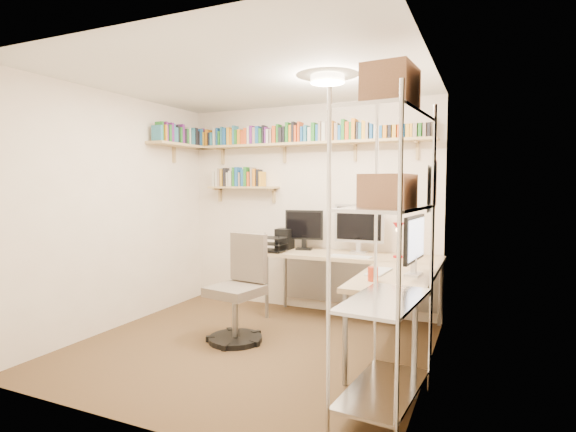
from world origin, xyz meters
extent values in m
plane|color=#4B3620|center=(0.00, 0.00, 0.00)|extent=(3.20, 3.20, 0.00)
cube|color=beige|center=(0.00, 1.50, 1.25)|extent=(3.20, 0.04, 2.50)
cube|color=beige|center=(-1.60, 0.00, 1.25)|extent=(0.04, 3.00, 2.50)
cube|color=beige|center=(1.60, 0.00, 1.25)|extent=(0.04, 3.00, 2.50)
cube|color=beige|center=(0.00, -1.50, 1.25)|extent=(3.20, 0.04, 2.50)
cube|color=white|center=(0.00, 0.00, 2.50)|extent=(3.20, 3.00, 0.04)
cube|color=white|center=(1.59, 0.55, 1.55)|extent=(0.01, 0.30, 0.42)
cube|color=silver|center=(1.59, 0.15, 1.50)|extent=(0.01, 0.28, 0.38)
cylinder|color=#FFEAC6|center=(0.70, 0.20, 2.46)|extent=(0.30, 0.30, 0.06)
cube|color=tan|center=(0.00, 1.38, 2.02)|extent=(3.05, 0.25, 0.03)
cube|color=tan|center=(-1.48, 0.95, 2.02)|extent=(0.25, 1.00, 0.03)
cube|color=tan|center=(-0.85, 1.40, 1.50)|extent=(0.95, 0.20, 0.02)
cube|color=tan|center=(-1.20, 1.44, 1.95)|extent=(0.03, 0.20, 0.20)
cube|color=tan|center=(-0.30, 1.44, 1.95)|extent=(0.03, 0.20, 0.20)
cube|color=tan|center=(0.60, 1.44, 1.95)|extent=(0.03, 0.20, 0.20)
cube|color=tan|center=(1.30, 1.44, 1.95)|extent=(0.03, 0.20, 0.20)
cube|color=teal|center=(-1.47, 1.38, 2.12)|extent=(0.03, 0.13, 0.17)
cube|color=gold|center=(-1.43, 1.38, 2.13)|extent=(0.02, 0.14, 0.19)
cube|color=gold|center=(-1.40, 1.38, 2.13)|extent=(0.03, 0.12, 0.18)
cube|color=orange|center=(-1.35, 1.38, 2.14)|extent=(0.03, 0.12, 0.22)
cube|color=black|center=(-1.31, 1.38, 2.12)|extent=(0.03, 0.14, 0.17)
cube|color=teal|center=(-1.27, 1.38, 2.12)|extent=(0.03, 0.15, 0.17)
cube|color=beige|center=(-1.23, 1.38, 2.15)|extent=(0.03, 0.12, 0.23)
cube|color=#1E579B|center=(-1.19, 1.38, 2.15)|extent=(0.03, 0.11, 0.23)
cube|color=#246E25|center=(-1.16, 1.38, 2.13)|extent=(0.03, 0.13, 0.18)
cube|color=teal|center=(-1.12, 1.38, 2.15)|extent=(0.03, 0.13, 0.24)
cube|color=#1E579B|center=(-1.07, 1.38, 2.14)|extent=(0.04, 0.14, 0.22)
cube|color=gold|center=(-1.02, 1.38, 2.15)|extent=(0.04, 0.13, 0.23)
cube|color=orange|center=(-0.98, 1.38, 2.14)|extent=(0.03, 0.11, 0.21)
cube|color=teal|center=(-0.94, 1.38, 2.16)|extent=(0.03, 0.13, 0.25)
cube|color=#246E25|center=(-0.91, 1.38, 2.13)|extent=(0.04, 0.12, 0.19)
cube|color=orange|center=(-0.87, 1.38, 2.13)|extent=(0.04, 0.12, 0.19)
cube|color=#CF4A1B|center=(-0.82, 1.38, 2.12)|extent=(0.04, 0.11, 0.18)
cube|color=#CF4A1B|center=(-0.77, 1.38, 2.14)|extent=(0.04, 0.14, 0.21)
cube|color=beige|center=(-0.73, 1.38, 2.15)|extent=(0.03, 0.15, 0.22)
cube|color=#651F76|center=(-0.69, 1.38, 2.15)|extent=(0.03, 0.12, 0.23)
cube|color=gray|center=(-0.65, 1.38, 2.14)|extent=(0.04, 0.12, 0.21)
cube|color=#1E579B|center=(-0.61, 1.38, 2.15)|extent=(0.04, 0.12, 0.22)
cube|color=#246E25|center=(-0.56, 1.38, 2.13)|extent=(0.03, 0.15, 0.19)
cube|color=black|center=(-0.53, 1.38, 2.15)|extent=(0.02, 0.12, 0.23)
cube|color=#651F76|center=(-0.49, 1.38, 2.14)|extent=(0.02, 0.14, 0.20)
cube|color=beige|center=(-0.46, 1.38, 2.12)|extent=(0.03, 0.15, 0.18)
cube|color=gray|center=(-0.42, 1.38, 2.12)|extent=(0.02, 0.15, 0.18)
cube|color=#CF4A1B|center=(-0.37, 1.38, 2.14)|extent=(0.04, 0.14, 0.21)
cube|color=#246E25|center=(-0.33, 1.38, 2.15)|extent=(0.03, 0.12, 0.23)
cube|color=black|center=(-0.29, 1.38, 2.13)|extent=(0.04, 0.15, 0.19)
cube|color=black|center=(-0.24, 1.38, 2.13)|extent=(0.03, 0.12, 0.20)
cube|color=#246E25|center=(-0.20, 1.38, 2.16)|extent=(0.03, 0.14, 0.24)
cube|color=orange|center=(-0.16, 1.38, 2.14)|extent=(0.03, 0.12, 0.21)
cube|color=black|center=(-0.12, 1.38, 2.16)|extent=(0.03, 0.13, 0.25)
cube|color=#CF4A1B|center=(-0.09, 1.38, 2.14)|extent=(0.03, 0.14, 0.20)
cube|color=#CF4A1B|center=(-0.05, 1.38, 2.16)|extent=(0.03, 0.14, 0.24)
cube|color=#1E579B|center=(-0.01, 1.38, 2.13)|extent=(0.03, 0.12, 0.19)
cube|color=teal|center=(0.04, 1.38, 2.13)|extent=(0.04, 0.14, 0.20)
cube|color=beige|center=(0.09, 1.38, 2.12)|extent=(0.04, 0.11, 0.17)
cube|color=#246E25|center=(0.13, 1.38, 2.15)|extent=(0.04, 0.14, 0.22)
cube|color=#1E579B|center=(0.18, 1.38, 2.13)|extent=(0.03, 0.11, 0.20)
cube|color=gray|center=(0.22, 1.38, 2.15)|extent=(0.03, 0.13, 0.23)
cube|color=beige|center=(0.27, 1.38, 2.15)|extent=(0.04, 0.14, 0.22)
cube|color=gray|center=(0.31, 1.38, 2.15)|extent=(0.04, 0.14, 0.22)
cube|color=orange|center=(0.36, 1.38, 2.15)|extent=(0.04, 0.14, 0.23)
cube|color=gray|center=(0.41, 1.38, 2.14)|extent=(0.04, 0.11, 0.20)
cube|color=#1E579B|center=(0.46, 1.38, 2.12)|extent=(0.03, 0.13, 0.17)
cube|color=#246E25|center=(0.50, 1.38, 2.15)|extent=(0.04, 0.14, 0.24)
cube|color=#CF4A1B|center=(0.54, 1.38, 2.14)|extent=(0.04, 0.12, 0.21)
cube|color=#246E25|center=(0.58, 1.38, 2.14)|extent=(0.03, 0.11, 0.21)
cube|color=orange|center=(0.62, 1.38, 2.16)|extent=(0.04, 0.15, 0.24)
cube|color=black|center=(0.66, 1.38, 2.14)|extent=(0.02, 0.15, 0.20)
cube|color=teal|center=(0.69, 1.38, 2.13)|extent=(0.03, 0.13, 0.19)
cube|color=gold|center=(0.74, 1.38, 2.15)|extent=(0.04, 0.12, 0.22)
cube|color=gray|center=(0.77, 1.38, 2.13)|extent=(0.03, 0.15, 0.20)
cube|color=#1E579B|center=(0.82, 1.38, 2.14)|extent=(0.03, 0.12, 0.20)
cube|color=beige|center=(0.87, 1.38, 2.15)|extent=(0.03, 0.13, 0.23)
cube|color=#1E579B|center=(0.92, 1.38, 2.15)|extent=(0.04, 0.14, 0.24)
cube|color=orange|center=(0.97, 1.38, 2.14)|extent=(0.04, 0.15, 0.22)
cube|color=black|center=(1.02, 1.38, 2.13)|extent=(0.04, 0.12, 0.20)
cube|color=gold|center=(1.07, 1.38, 2.14)|extent=(0.04, 0.12, 0.20)
cube|color=#CF4A1B|center=(1.12, 1.38, 2.13)|extent=(0.04, 0.12, 0.19)
cube|color=#1E579B|center=(1.17, 1.38, 2.15)|extent=(0.03, 0.14, 0.23)
cube|color=gold|center=(1.21, 1.38, 2.16)|extent=(0.04, 0.13, 0.24)
cube|color=gold|center=(1.25, 1.38, 2.13)|extent=(0.02, 0.12, 0.18)
cube|color=gray|center=(1.29, 1.38, 2.15)|extent=(0.04, 0.12, 0.23)
cube|color=#246E25|center=(1.34, 1.38, 2.16)|extent=(0.03, 0.12, 0.24)
cube|color=gray|center=(1.39, 1.38, 2.15)|extent=(0.03, 0.13, 0.23)
cube|color=black|center=(1.43, 1.38, 2.12)|extent=(0.03, 0.12, 0.18)
cube|color=teal|center=(-1.48, 0.52, 2.13)|extent=(0.14, 0.04, 0.18)
cube|color=#246E25|center=(-1.48, 0.56, 2.15)|extent=(0.11, 0.02, 0.23)
cube|color=orange|center=(-1.48, 0.60, 2.13)|extent=(0.15, 0.03, 0.19)
cube|color=#651F76|center=(-1.48, 0.64, 2.15)|extent=(0.11, 0.03, 0.24)
cube|color=#246E25|center=(-1.48, 0.68, 2.14)|extent=(0.13, 0.04, 0.20)
cube|color=#651F76|center=(-1.48, 0.73, 2.15)|extent=(0.12, 0.04, 0.23)
cube|color=teal|center=(-1.48, 0.77, 2.15)|extent=(0.12, 0.02, 0.22)
cube|color=teal|center=(-1.48, 0.81, 2.13)|extent=(0.12, 0.04, 0.19)
cube|color=black|center=(-1.48, 0.85, 2.14)|extent=(0.11, 0.03, 0.22)
cube|color=#246E25|center=(-1.48, 0.88, 2.13)|extent=(0.14, 0.03, 0.20)
cube|color=#651F76|center=(-1.48, 0.93, 2.15)|extent=(0.13, 0.04, 0.24)
cube|color=black|center=(-1.48, 0.97, 2.13)|extent=(0.14, 0.04, 0.19)
cube|color=#246E25|center=(-1.48, 1.02, 2.13)|extent=(0.13, 0.03, 0.19)
cube|color=beige|center=(-1.48, 1.06, 2.15)|extent=(0.14, 0.03, 0.22)
cube|color=teal|center=(-1.48, 1.10, 2.13)|extent=(0.14, 0.04, 0.19)
cube|color=teal|center=(-1.48, 1.15, 2.14)|extent=(0.13, 0.04, 0.22)
cube|color=black|center=(-1.48, 1.20, 2.15)|extent=(0.14, 0.04, 0.22)
cube|color=black|center=(-1.48, 1.24, 2.13)|extent=(0.14, 0.02, 0.19)
cube|color=#1E579B|center=(-1.48, 1.28, 2.14)|extent=(0.15, 0.04, 0.22)
cube|color=teal|center=(-1.48, 1.32, 2.15)|extent=(0.14, 0.02, 0.23)
cube|color=#651F76|center=(-1.48, 1.36, 2.15)|extent=(0.12, 0.03, 0.24)
cube|color=beige|center=(-1.27, 1.40, 1.61)|extent=(0.03, 0.14, 0.20)
cube|color=beige|center=(-1.22, 1.40, 1.63)|extent=(0.04, 0.12, 0.23)
cube|color=gray|center=(-1.18, 1.40, 1.63)|extent=(0.03, 0.13, 0.23)
cube|color=gold|center=(-1.15, 1.40, 1.62)|extent=(0.03, 0.12, 0.22)
cube|color=black|center=(-1.10, 1.40, 1.63)|extent=(0.04, 0.11, 0.24)
cube|color=beige|center=(-1.06, 1.40, 1.60)|extent=(0.03, 0.12, 0.18)
cube|color=beige|center=(-1.01, 1.40, 1.61)|extent=(0.04, 0.15, 0.20)
cube|color=#246E25|center=(-0.96, 1.40, 1.63)|extent=(0.03, 0.14, 0.24)
cube|color=#1E579B|center=(-0.92, 1.40, 1.64)|extent=(0.04, 0.13, 0.25)
cube|color=gray|center=(-0.88, 1.40, 1.60)|extent=(0.02, 0.12, 0.18)
cube|color=#1E579B|center=(-0.83, 1.40, 1.62)|extent=(0.04, 0.11, 0.22)
cube|color=#246E25|center=(-0.79, 1.40, 1.64)|extent=(0.04, 0.14, 0.25)
cube|color=#CF4A1B|center=(-0.75, 1.40, 1.60)|extent=(0.03, 0.13, 0.18)
cube|color=gray|center=(-0.70, 1.40, 1.63)|extent=(0.03, 0.13, 0.24)
cube|color=orange|center=(-0.66, 1.40, 1.62)|extent=(0.04, 0.12, 0.22)
cube|color=black|center=(-0.62, 1.40, 1.62)|extent=(0.04, 0.11, 0.21)
cube|color=gold|center=(-0.57, 1.40, 1.60)|extent=(0.03, 0.14, 0.18)
cube|color=#CCB484|center=(0.65, 1.18, 0.74)|extent=(1.95, 0.62, 0.04)
cube|color=#CCB484|center=(1.32, 0.22, 0.74)|extent=(0.62, 1.34, 0.04)
cylinder|color=gray|center=(-0.27, 0.92, 0.36)|extent=(0.04, 0.04, 0.72)
cylinder|color=gray|center=(-0.27, 1.44, 0.36)|extent=(0.04, 0.04, 0.72)
cylinder|color=gray|center=(1.57, 1.44, 0.36)|extent=(0.04, 0.04, 0.72)
cylinder|color=gray|center=(1.06, -0.39, 0.36)|extent=(0.04, 0.04, 0.72)
cylinder|color=gray|center=(1.57, -0.39, 0.36)|extent=(0.04, 0.04, 0.72)
cube|color=gray|center=(0.65, 1.45, 0.41)|extent=(1.85, 0.02, 0.57)
cube|color=silver|center=(0.70, 1.30, 1.10)|extent=(0.57, 0.03, 0.43)
cube|color=black|center=(0.70, 1.28, 1.10)|extent=(0.51, 0.00, 0.37)
cube|color=black|center=(0.03, 1.30, 1.06)|extent=(0.45, 0.03, 0.35)
cube|color=black|center=(1.46, 0.28, 1.08)|extent=(0.03, 0.60, 0.39)
cube|color=silver|center=(1.44, 0.28, 1.08)|extent=(0.00, 0.54, 0.33)
cube|color=white|center=(0.70, 1.00, 0.77)|extent=(0.43, 0.13, 0.02)
cube|color=white|center=(1.16, 0.28, 0.77)|extent=(0.13, 0.41, 0.02)
cylinder|color=#AC0E11|center=(1.16, 1.18, 0.77)|extent=(0.10, 0.10, 0.02)
cylinder|color=#AC0E11|center=(1.16, 1.18, 0.92)|extent=(0.02, 0.02, 0.29)
cone|color=#AC0E11|center=(1.16, 1.18, 1.09)|extent=(0.12, 0.12, 0.09)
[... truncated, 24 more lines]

